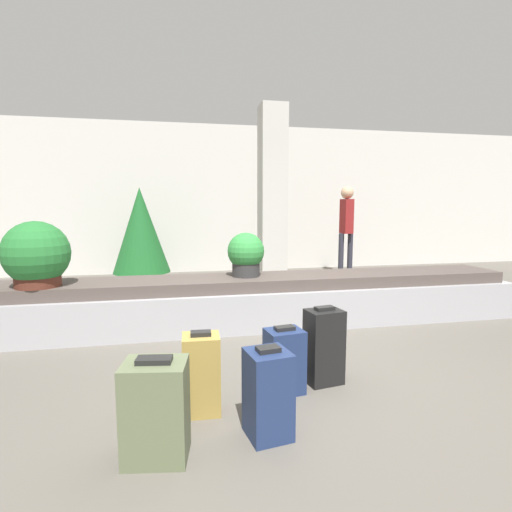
{
  "coord_description": "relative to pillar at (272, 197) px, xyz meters",
  "views": [
    {
      "loc": [
        -0.97,
        -3.4,
        1.46
      ],
      "look_at": [
        0.0,
        1.31,
        0.85
      ],
      "focal_mm": 28.0,
      "sensor_mm": 36.0,
      "label": 1
    }
  ],
  "objects": [
    {
      "name": "potted_plant_0",
      "position": [
        -3.16,
        -2.4,
        -0.67
      ],
      "size": [
        0.68,
        0.68,
        0.7
      ],
      "color": "#4C2319",
      "rests_on": "carousel"
    },
    {
      "name": "traveler_0",
      "position": [
        1.76,
        0.73,
        -0.47
      ],
      "size": [
        0.31,
        0.32,
        1.85
      ],
      "rotation": [
        0.0,
        0.0,
        -1.58
      ],
      "color": "#282833",
      "rests_on": "ground_plane"
    },
    {
      "name": "suitcase_2",
      "position": [
        -0.91,
        -4.08,
        -1.35
      ],
      "size": [
        0.31,
        0.27,
        0.53
      ],
      "rotation": [
        0.0,
        0.0,
        0.14
      ],
      "color": "navy",
      "rests_on": "ground_plane"
    },
    {
      "name": "ground_plane",
      "position": [
        -0.76,
        -3.57,
        -1.6
      ],
      "size": [
        18.0,
        18.0,
        0.0
      ],
      "primitive_type": "plane",
      "color": "#59544C"
    },
    {
      "name": "decorated_tree",
      "position": [
        -2.35,
        0.93,
        -0.61
      ],
      "size": [
        1.08,
        1.08,
        1.8
      ],
      "color": "#4C331E",
      "rests_on": "ground_plane"
    },
    {
      "name": "potted_plant_1",
      "position": [
        -0.88,
        -2.23,
        -0.73
      ],
      "size": [
        0.45,
        0.45,
        0.53
      ],
      "color": "#2D2D2D",
      "rests_on": "carousel"
    },
    {
      "name": "pillar",
      "position": [
        0.0,
        0.0,
        0.0
      ],
      "size": [
        0.45,
        0.45,
        3.2
      ],
      "color": "beige",
      "rests_on": "ground_plane"
    },
    {
      "name": "suitcase_0",
      "position": [
        -0.55,
        -3.98,
        -1.29
      ],
      "size": [
        0.32,
        0.26,
        0.64
      ],
      "rotation": [
        0.0,
        0.0,
        0.17
      ],
      "color": "black",
      "rests_on": "ground_plane"
    },
    {
      "name": "carousel",
      "position": [
        -0.76,
        -2.26,
        -1.31
      ],
      "size": [
        6.67,
        0.87,
        0.6
      ],
      "color": "#9E9EA3",
      "rests_on": "ground_plane"
    },
    {
      "name": "suitcase_3",
      "position": [
        -1.86,
        -4.73,
        -1.31
      ],
      "size": [
        0.4,
        0.33,
        0.61
      ],
      "rotation": [
        0.0,
        0.0,
        -0.16
      ],
      "color": "#5B6647",
      "rests_on": "ground_plane"
    },
    {
      "name": "suitcase_1",
      "position": [
        -1.57,
        -4.26,
        -1.32
      ],
      "size": [
        0.27,
        0.24,
        0.59
      ],
      "rotation": [
        0.0,
        0.0,
        -0.04
      ],
      "color": "#A3843D",
      "rests_on": "ground_plane"
    },
    {
      "name": "suitcase_4",
      "position": [
        -1.18,
        -4.64,
        -1.32
      ],
      "size": [
        0.3,
        0.31,
        0.59
      ],
      "rotation": [
        0.0,
        0.0,
        0.16
      ],
      "color": "navy",
      "rests_on": "ground_plane"
    },
    {
      "name": "back_wall",
      "position": [
        -0.76,
        1.91,
        -0.0
      ],
      "size": [
        18.0,
        0.06,
        3.2
      ],
      "color": "beige",
      "rests_on": "ground_plane"
    }
  ]
}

